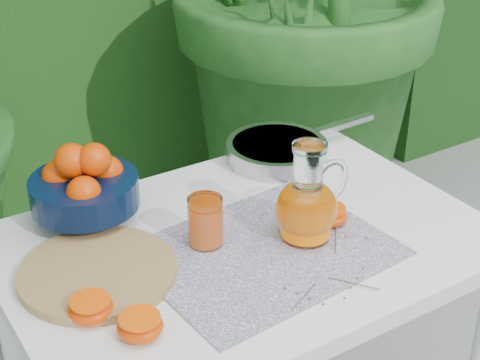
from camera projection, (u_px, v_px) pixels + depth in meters
white_table at (245, 270)px, 1.58m from camera, size 1.00×0.70×0.75m
placemat at (264, 251)px, 1.50m from camera, size 0.52×0.42×0.00m
cutting_board at (98, 272)px, 1.42m from camera, size 0.40×0.40×0.02m
fruit_bowl at (84, 185)px, 1.57m from camera, size 0.30×0.30×0.18m
juice_pitcher at (307, 205)px, 1.51m from camera, size 0.19×0.15×0.21m
juice_tumbler at (205, 222)px, 1.49m from camera, size 0.08×0.08×0.11m
saute_pan at (278, 150)px, 1.85m from camera, size 0.45×0.27×0.05m
orange_halves at (196, 278)px, 1.39m from camera, size 0.66×0.22×0.04m
thyme_sprigs at (332, 269)px, 1.43m from camera, size 0.27×0.23×0.01m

